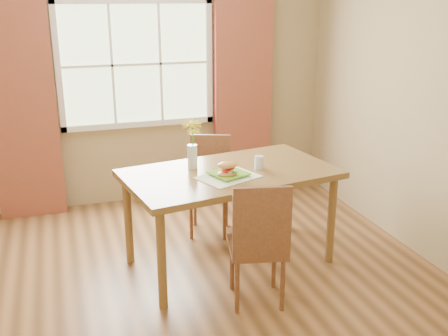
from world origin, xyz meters
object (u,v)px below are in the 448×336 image
water_glass (259,163)px  flower_vase (192,140)px  chair_near (259,240)px  chair_far (210,180)px  croissant_sandwich (227,169)px  dining_table (230,181)px

water_glass → flower_vase: 0.58m
chair_near → chair_far: chair_near is taller
chair_far → flower_vase: flower_vase is taller
chair_near → flower_vase: 1.04m
chair_far → croissant_sandwich: 0.95m
chair_near → water_glass: 0.81m
chair_near → water_glass: bearing=81.5°
chair_far → chair_near: bearing=-70.6°
chair_far → croissant_sandwich: bearing=-75.8°
croissant_sandwich → dining_table: bearing=69.8°
water_glass → chair_far: bearing=106.6°
chair_near → flower_vase: (-0.25, 0.86, 0.54)m
dining_table → chair_near: 0.73m
chair_near → croissant_sandwich: (-0.06, 0.54, 0.37)m
chair_far → water_glass: water_glass is taller
chair_far → water_glass: bearing=-52.0°
chair_near → croissant_sandwich: 0.65m
chair_far → flower_vase: size_ratio=2.24×
croissant_sandwich → chair_near: bearing=-78.7°
dining_table → flower_vase: 0.46m
dining_table → croissant_sandwich: 0.25m
dining_table → chair_far: bearing=78.2°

